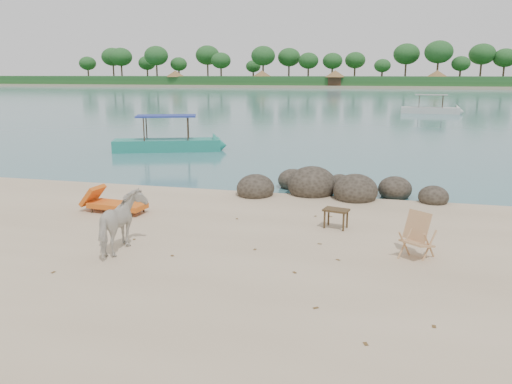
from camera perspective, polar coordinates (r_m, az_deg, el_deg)
water at (r=99.48m, az=12.20°, el=10.89°), size 400.00×400.00×0.00m
far_shore at (r=179.43m, az=13.10°, el=11.82°), size 420.00×90.00×1.40m
far_scenery at (r=146.09m, az=12.92°, el=12.78°), size 420.00×18.00×9.50m
boulders at (r=16.08m, az=8.19°, el=0.46°), size 6.44×2.97×1.17m
cow at (r=11.09m, az=-15.04°, el=-3.58°), size 0.82×1.56×1.27m
side_table at (r=12.56m, az=9.11°, el=-3.16°), size 0.68×0.52×0.49m
lounge_chair at (r=14.31m, az=-15.57°, el=-1.21°), size 2.06×0.90×0.60m
deck_chair at (r=10.90m, az=17.96°, el=-5.02°), size 0.87×0.88×0.93m
boat_near at (r=25.70m, az=-10.21°, el=7.97°), size 6.09×3.30×2.92m
boat_mid at (r=52.69m, az=19.39°, el=10.14°), size 6.23×1.85×2.99m
dead_leaves at (r=10.93m, az=-3.20°, el=-6.86°), size 8.60×6.54×0.00m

